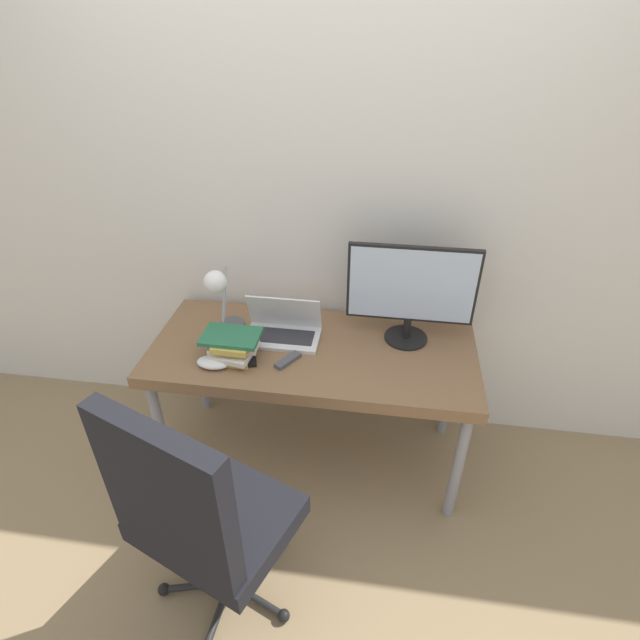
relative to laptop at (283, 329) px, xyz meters
The scene contains 11 objects.
ground_plane 0.87m from the laptop, 69.01° to the right, with size 12.00×12.00×0.00m, color #937A56.
wall_back 0.65m from the laptop, 65.05° to the left, with size 8.00×0.05×2.60m.
desk 0.20m from the laptop, 23.79° to the right, with size 1.51×0.66×0.71m.
laptop is the anchor object (origin of this frame).
monitor 0.63m from the laptop, ahead, with size 0.58×0.20×0.48m.
desk_lamp 0.35m from the laptop, 168.14° to the right, with size 0.13×0.26×0.38m.
office_chair 0.94m from the laptop, 97.07° to the right, with size 0.66×0.61×1.09m.
book_stack 0.26m from the laptop, 135.53° to the right, with size 0.26×0.22×0.12m.
tv_remote 0.21m from the laptop, 122.43° to the right, with size 0.08×0.17×0.02m.
media_remote 0.20m from the laptop, 72.31° to the right, with size 0.11×0.14×0.02m.
game_controller 0.37m from the laptop, 134.21° to the right, with size 0.15×0.09×0.04m.
Camera 1 is at (0.31, -1.51, 2.10)m, focal length 28.00 mm.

